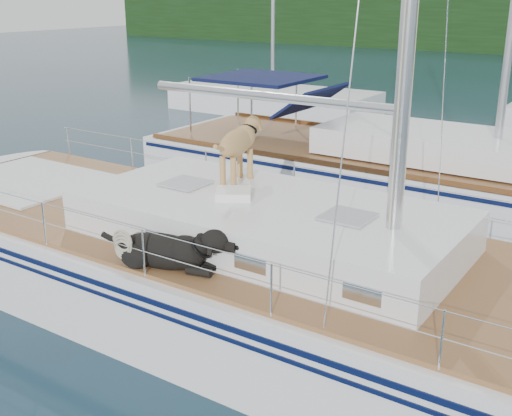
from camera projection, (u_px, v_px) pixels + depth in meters
The scene contains 4 objects.
ground at pixel (221, 307), 9.57m from camera, with size 120.00×120.00×0.00m, color black.
main_sailboat at pixel (225, 267), 9.30m from camera, with size 12.00×3.89×14.01m.
neighbor_sailboat at pixel (386, 174), 14.18m from camera, with size 11.00×3.50×13.30m.
bg_boat_west at pixel (272, 101), 24.66m from camera, with size 8.00×3.00×11.65m.
Camera 1 is at (5.22, -6.84, 4.48)m, focal length 45.00 mm.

